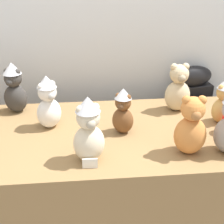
{
  "coord_description": "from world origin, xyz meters",
  "views": [
    {
      "loc": [
        -0.15,
        -1.32,
        1.63
      ],
      "look_at": [
        0.0,
        0.25,
        0.86
      ],
      "focal_mm": 52.2,
      "sensor_mm": 36.0,
      "label": 1
    }
  ],
  "objects_px": {
    "teddy_bear_ginger": "(191,127)",
    "teddy_bear_sand": "(178,89)",
    "teddy_bear_cream": "(89,130)",
    "instrument_case": "(188,123)",
    "teddy_bear_snow": "(48,103)",
    "teddy_bear_chestnut": "(123,111)",
    "teddy_bear_charcoal": "(14,88)",
    "teddy_bear_honey": "(223,101)",
    "display_table": "(112,185)"
  },
  "relations": [
    {
      "from": "teddy_bear_honey",
      "to": "teddy_bear_sand",
      "type": "distance_m",
      "value": 0.28
    },
    {
      "from": "display_table",
      "to": "teddy_bear_chestnut",
      "type": "distance_m",
      "value": 0.5
    },
    {
      "from": "teddy_bear_cream",
      "to": "teddy_bear_sand",
      "type": "bearing_deg",
      "value": 30.1
    },
    {
      "from": "teddy_bear_chestnut",
      "to": "teddy_bear_sand",
      "type": "distance_m",
      "value": 0.45
    },
    {
      "from": "instrument_case",
      "to": "teddy_bear_charcoal",
      "type": "height_order",
      "value": "teddy_bear_charcoal"
    },
    {
      "from": "instrument_case",
      "to": "teddy_bear_honey",
      "type": "xyz_separation_m",
      "value": [
        0.01,
        -0.5,
        0.4
      ]
    },
    {
      "from": "teddy_bear_charcoal",
      "to": "teddy_bear_chestnut",
      "type": "height_order",
      "value": "teddy_bear_charcoal"
    },
    {
      "from": "teddy_bear_cream",
      "to": "instrument_case",
      "type": "bearing_deg",
      "value": 35.21
    },
    {
      "from": "instrument_case",
      "to": "teddy_bear_chestnut",
      "type": "distance_m",
      "value": 0.9
    },
    {
      "from": "teddy_bear_sand",
      "to": "teddy_bear_chestnut",
      "type": "bearing_deg",
      "value": -147.59
    },
    {
      "from": "teddy_bear_ginger",
      "to": "teddy_bear_honey",
      "type": "distance_m",
      "value": 0.41
    },
    {
      "from": "teddy_bear_charcoal",
      "to": "teddy_bear_chestnut",
      "type": "distance_m",
      "value": 0.7
    },
    {
      "from": "display_table",
      "to": "teddy_bear_honey",
      "type": "height_order",
      "value": "teddy_bear_honey"
    },
    {
      "from": "teddy_bear_charcoal",
      "to": "teddy_bear_sand",
      "type": "height_order",
      "value": "teddy_bear_charcoal"
    },
    {
      "from": "teddy_bear_charcoal",
      "to": "teddy_bear_snow",
      "type": "height_order",
      "value": "teddy_bear_charcoal"
    },
    {
      "from": "teddy_bear_cream",
      "to": "teddy_bear_chestnut",
      "type": "height_order",
      "value": "teddy_bear_cream"
    },
    {
      "from": "teddy_bear_charcoal",
      "to": "teddy_bear_cream",
      "type": "distance_m",
      "value": 0.72
    },
    {
      "from": "display_table",
      "to": "teddy_bear_snow",
      "type": "height_order",
      "value": "teddy_bear_snow"
    },
    {
      "from": "instrument_case",
      "to": "teddy_bear_honey",
      "type": "relative_size",
      "value": 3.44
    },
    {
      "from": "instrument_case",
      "to": "teddy_bear_ginger",
      "type": "xyz_separation_m",
      "value": [
        -0.28,
        -0.8,
        0.42
      ]
    },
    {
      "from": "teddy_bear_ginger",
      "to": "teddy_bear_chestnut",
      "type": "bearing_deg",
      "value": 143.53
    },
    {
      "from": "instrument_case",
      "to": "teddy_bear_charcoal",
      "type": "xyz_separation_m",
      "value": [
        -1.2,
        -0.24,
        0.43
      ]
    },
    {
      "from": "teddy_bear_charcoal",
      "to": "teddy_bear_sand",
      "type": "xyz_separation_m",
      "value": [
        0.99,
        -0.08,
        -0.01
      ]
    },
    {
      "from": "display_table",
      "to": "teddy_bear_charcoal",
      "type": "height_order",
      "value": "teddy_bear_charcoal"
    },
    {
      "from": "instrument_case",
      "to": "teddy_bear_cream",
      "type": "relative_size",
      "value": 2.8
    },
    {
      "from": "display_table",
      "to": "teddy_bear_snow",
      "type": "distance_m",
      "value": 0.63
    },
    {
      "from": "display_table",
      "to": "teddy_bear_honey",
      "type": "relative_size",
      "value": 7.0
    },
    {
      "from": "teddy_bear_ginger",
      "to": "teddy_bear_honey",
      "type": "height_order",
      "value": "teddy_bear_ginger"
    },
    {
      "from": "teddy_bear_cream",
      "to": "teddy_bear_charcoal",
      "type": "bearing_deg",
      "value": 115.43
    },
    {
      "from": "teddy_bear_snow",
      "to": "teddy_bear_sand",
      "type": "distance_m",
      "value": 0.79
    },
    {
      "from": "teddy_bear_snow",
      "to": "instrument_case",
      "type": "bearing_deg",
      "value": -8.46
    },
    {
      "from": "display_table",
      "to": "teddy_bear_charcoal",
      "type": "xyz_separation_m",
      "value": [
        -0.56,
        0.31,
        0.52
      ]
    },
    {
      "from": "display_table",
      "to": "teddy_bear_chestnut",
      "type": "relative_size",
      "value": 7.21
    },
    {
      "from": "teddy_bear_cream",
      "to": "teddy_bear_sand",
      "type": "height_order",
      "value": "teddy_bear_cream"
    },
    {
      "from": "teddy_bear_charcoal",
      "to": "teddy_bear_snow",
      "type": "distance_m",
      "value": 0.31
    },
    {
      "from": "teddy_bear_cream",
      "to": "teddy_bear_honey",
      "type": "relative_size",
      "value": 1.23
    },
    {
      "from": "teddy_bear_honey",
      "to": "teddy_bear_sand",
      "type": "height_order",
      "value": "teddy_bear_sand"
    },
    {
      "from": "teddy_bear_chestnut",
      "to": "teddy_bear_snow",
      "type": "relative_size",
      "value": 0.85
    },
    {
      "from": "teddy_bear_ginger",
      "to": "teddy_bear_sand",
      "type": "distance_m",
      "value": 0.49
    },
    {
      "from": "display_table",
      "to": "teddy_bear_ginger",
      "type": "relative_size",
      "value": 6.11
    },
    {
      "from": "teddy_bear_charcoal",
      "to": "display_table",
      "type": "bearing_deg",
      "value": -9.36
    },
    {
      "from": "teddy_bear_cream",
      "to": "teddy_bear_chestnut",
      "type": "xyz_separation_m",
      "value": [
        0.19,
        0.25,
        -0.03
      ]
    },
    {
      "from": "teddy_bear_ginger",
      "to": "teddy_bear_sand",
      "type": "relative_size",
      "value": 1.0
    },
    {
      "from": "teddy_bear_charcoal",
      "to": "teddy_bear_honey",
      "type": "height_order",
      "value": "teddy_bear_charcoal"
    },
    {
      "from": "teddy_bear_snow",
      "to": "teddy_bear_honey",
      "type": "distance_m",
      "value": 0.99
    },
    {
      "from": "teddy_bear_charcoal",
      "to": "teddy_bear_honey",
      "type": "distance_m",
      "value": 1.23
    },
    {
      "from": "display_table",
      "to": "teddy_bear_charcoal",
      "type": "bearing_deg",
      "value": 150.96
    },
    {
      "from": "teddy_bear_cream",
      "to": "teddy_bear_chestnut",
      "type": "distance_m",
      "value": 0.32
    },
    {
      "from": "instrument_case",
      "to": "teddy_bear_ginger",
      "type": "distance_m",
      "value": 0.94
    },
    {
      "from": "teddy_bear_chestnut",
      "to": "instrument_case",
      "type": "bearing_deg",
      "value": 70.81
    }
  ]
}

